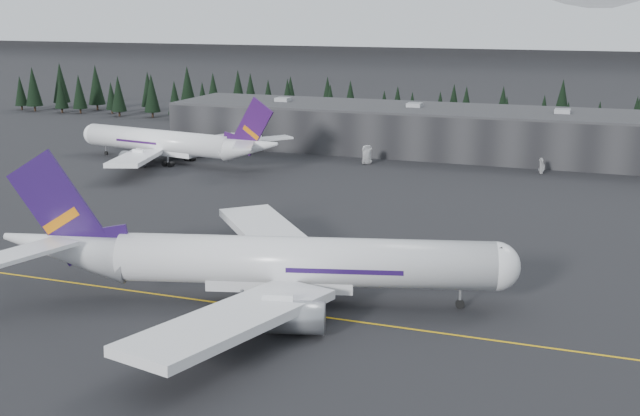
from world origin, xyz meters
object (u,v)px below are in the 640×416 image
(jet_parked, at_px, (174,143))
(terminal, at_px, (449,131))
(gse_vehicle_a, at_px, (367,161))
(jet_main, at_px, (259,261))
(gse_vehicle_b, at_px, (542,171))

(jet_parked, bearing_deg, terminal, -139.57)
(terminal, relative_size, jet_parked, 2.52)
(terminal, bearing_deg, gse_vehicle_a, -126.02)
(jet_main, xyz_separation_m, gse_vehicle_b, (28.99, 104.59, -5.31))
(jet_main, bearing_deg, terminal, 74.04)
(terminal, height_order, jet_parked, jet_parked)
(terminal, distance_m, jet_parked, 75.48)
(terminal, xyz_separation_m, gse_vehicle_b, (27.26, -20.22, -5.63))
(terminal, distance_m, gse_vehicle_b, 34.40)
(terminal, bearing_deg, gse_vehicle_b, -36.56)
(gse_vehicle_b, bearing_deg, jet_main, -32.14)
(jet_parked, height_order, gse_vehicle_b, jet_parked)
(gse_vehicle_b, bearing_deg, terminal, -143.21)
(terminal, height_order, jet_main, jet_main)
(terminal, relative_size, gse_vehicle_b, 40.45)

